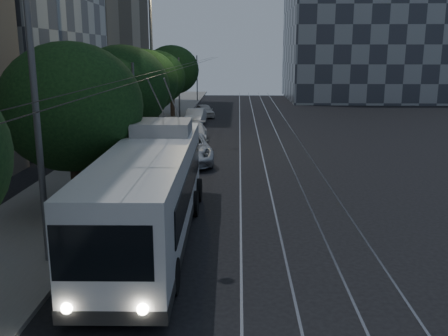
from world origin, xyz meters
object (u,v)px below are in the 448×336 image
object	(u,v)px
pickup_silver	(185,147)
car_white_d	(204,111)
car_white_a	(195,143)
car_white_b	(194,133)
car_white_c	(195,117)
streetlamp_far	(158,50)
trolleybus	(151,191)
streetlamp_near	(46,53)

from	to	relation	value
pickup_silver	car_white_d	bearing A→B (deg)	80.46
car_white_a	car_white_d	bearing A→B (deg)	79.17
car_white_d	car_white_b	bearing A→B (deg)	-105.53
car_white_b	car_white_d	world-z (taller)	car_white_b
pickup_silver	car_white_a	bearing A→B (deg)	71.58
car_white_c	pickup_silver	bearing A→B (deg)	-84.72
car_white_c	car_white_d	distance (m)	5.59
pickup_silver	streetlamp_far	world-z (taller)	streetlamp_far
trolleybus	pickup_silver	distance (m)	12.70
trolleybus	car_white_b	xyz separation A→B (m)	(-0.21, 19.70, -1.11)
car_white_b	car_white_d	distance (m)	14.04
car_white_b	car_white_a	bearing A→B (deg)	-87.79
pickup_silver	streetlamp_near	world-z (taller)	streetlamp_near
car_white_c	streetlamp_far	bearing A→B (deg)	-96.17
car_white_c	car_white_d	size ratio (longest dim) A/B	1.15
trolleybus	streetlamp_near	world-z (taller)	streetlamp_near
streetlamp_near	pickup_silver	bearing A→B (deg)	81.29
trolleybus	car_white_a	bearing A→B (deg)	88.19
streetlamp_far	car_white_a	bearing A→B (deg)	-44.47
trolleybus	car_white_a	distance (m)	15.33
pickup_silver	streetlamp_near	size ratio (longest dim) A/B	0.59
car_white_c	streetlamp_near	xyz separation A→B (m)	(-1.61, -30.48, 5.80)
car_white_b	streetlamp_near	distance (m)	22.90
car_white_a	streetlamp_near	xyz separation A→B (m)	(-2.67, -17.61, 5.81)
car_white_b	streetlamp_far	world-z (taller)	streetlamp_far
car_white_a	streetlamp_near	size ratio (longest dim) A/B	0.38
car_white_d	streetlamp_far	size ratio (longest dim) A/B	0.34
car_white_c	car_white_d	bearing A→B (deg)	88.29
pickup_silver	car_white_a	world-z (taller)	pickup_silver
pickup_silver	car_white_b	xyz separation A→B (m)	(-0.03, 7.04, -0.24)
car_white_d	pickup_silver	bearing A→B (deg)	-105.73
trolleybus	car_white_c	bearing A→B (deg)	90.69
pickup_silver	streetlamp_far	size ratio (longest dim) A/B	0.58
streetlamp_near	streetlamp_far	xyz separation A→B (m)	(0.00, 20.23, 0.13)
car_white_b	streetlamp_far	size ratio (longest dim) A/B	0.41
trolleybus	car_white_d	xyz separation A→B (m)	(-0.42, 33.74, -1.13)
pickup_silver	car_white_a	distance (m)	2.66
car_white_d	streetlamp_near	xyz separation A→B (m)	(-2.05, -36.06, 5.87)
streetlamp_far	car_white_b	bearing A→B (deg)	38.35
car_white_b	car_white_d	bearing A→B (deg)	87.74
car_white_a	car_white_b	xyz separation A→B (m)	(-0.41, 4.41, -0.05)
car_white_a	car_white_c	xyz separation A→B (m)	(-1.06, 12.87, 0.01)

